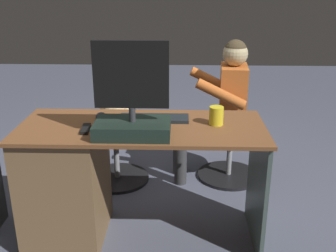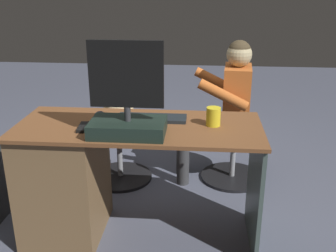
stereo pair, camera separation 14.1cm
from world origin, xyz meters
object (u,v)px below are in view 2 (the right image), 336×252
(monitor, at_px, (127,111))
(teddy_bear, at_px, (118,107))
(office_chair_teddy, at_px, (119,149))
(tv_remote, at_px, (83,127))
(cup, at_px, (213,117))
(person, at_px, (224,101))
(desk, at_px, (79,176))
(keyboard, at_px, (152,118))
(computer_mouse, at_px, (99,115))
(visitor_chair, at_px, (233,149))

(monitor, height_order, teddy_bear, monitor)
(office_chair_teddy, bearing_deg, tv_remote, 88.36)
(office_chair_teddy, xyz_separation_m, teddy_bear, (-0.00, -0.01, 0.35))
(cup, bearing_deg, person, -97.42)
(desk, distance_m, monitor, 0.62)
(keyboard, xyz_separation_m, teddy_bear, (0.35, -0.67, -0.15))
(teddy_bear, distance_m, person, 0.83)
(computer_mouse, relative_size, tv_remote, 0.64)
(person, bearing_deg, tv_remote, 46.91)
(person, bearing_deg, visitor_chair, -175.22)
(tv_remote, bearing_deg, desk, -53.45)
(monitor, bearing_deg, desk, -22.73)
(tv_remote, height_order, teddy_bear, teddy_bear)
(cup, relative_size, teddy_bear, 0.32)
(teddy_bear, distance_m, visitor_chair, 0.99)
(monitor, relative_size, keyboard, 1.23)
(tv_remote, distance_m, visitor_chair, 1.41)
(desk, relative_size, teddy_bear, 4.26)
(computer_mouse, distance_m, visitor_chair, 1.26)
(monitor, height_order, keyboard, monitor)
(monitor, distance_m, visitor_chair, 1.34)
(monitor, xyz_separation_m, teddy_bear, (0.25, -0.91, -0.27))
(desk, distance_m, person, 1.27)
(teddy_bear, relative_size, person, 0.30)
(keyboard, bearing_deg, computer_mouse, -2.05)
(teddy_bear, height_order, visitor_chair, teddy_bear)
(desk, relative_size, person, 1.27)
(office_chair_teddy, bearing_deg, monitor, 105.61)
(monitor, relative_size, cup, 4.73)
(person, bearing_deg, monitor, 59.35)
(visitor_chair, bearing_deg, person, 4.78)
(keyboard, xyz_separation_m, computer_mouse, (0.33, -0.01, 0.01))
(teddy_bear, height_order, person, person)
(keyboard, distance_m, teddy_bear, 0.77)
(desk, xyz_separation_m, tv_remote, (-0.08, 0.09, 0.37))
(keyboard, distance_m, computer_mouse, 0.33)
(office_chair_teddy, relative_size, teddy_bear, 1.53)
(keyboard, bearing_deg, office_chair_teddy, -61.52)
(office_chair_teddy, distance_m, teddy_bear, 0.35)
(cup, height_order, office_chair_teddy, cup)
(computer_mouse, xyz_separation_m, person, (-0.80, -0.71, -0.10))
(keyboard, height_order, tv_remote, keyboard)
(monitor, bearing_deg, visitor_chair, -124.44)
(computer_mouse, bearing_deg, monitor, 130.99)
(keyboard, height_order, visitor_chair, keyboard)
(tv_remote, bearing_deg, office_chair_teddy, -96.60)
(keyboard, height_order, office_chair_teddy, keyboard)
(computer_mouse, height_order, tv_remote, computer_mouse)
(desk, xyz_separation_m, visitor_chair, (-1.03, -0.83, -0.14))
(cup, height_order, person, person)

